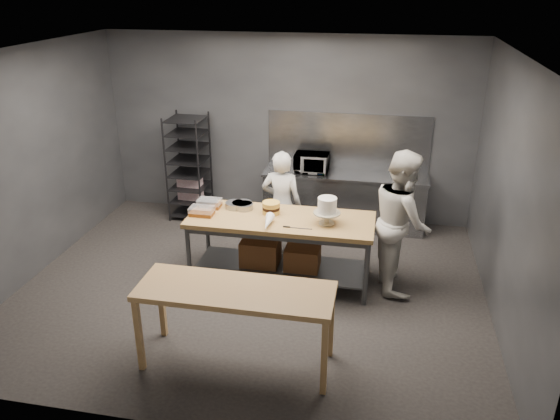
% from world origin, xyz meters
% --- Properties ---
extents(ground, '(6.00, 6.00, 0.00)m').
position_xyz_m(ground, '(0.00, 0.00, 0.00)').
color(ground, black).
rests_on(ground, ground).
extents(back_wall, '(6.00, 0.04, 3.00)m').
position_xyz_m(back_wall, '(0.00, 2.50, 1.50)').
color(back_wall, '#4C4F54').
rests_on(back_wall, ground).
extents(work_table, '(2.40, 0.90, 0.92)m').
position_xyz_m(work_table, '(0.32, 0.27, 0.57)').
color(work_table, olive).
rests_on(work_table, ground).
extents(near_counter, '(2.00, 0.70, 0.90)m').
position_xyz_m(near_counter, '(0.21, -1.51, 0.81)').
color(near_counter, '#9E7441').
rests_on(near_counter, ground).
extents(back_counter, '(2.60, 0.60, 0.90)m').
position_xyz_m(back_counter, '(1.00, 2.18, 0.45)').
color(back_counter, slate).
rests_on(back_counter, ground).
extents(splashback_panel, '(2.60, 0.02, 0.90)m').
position_xyz_m(splashback_panel, '(1.00, 2.48, 1.35)').
color(splashback_panel, slate).
rests_on(splashback_panel, back_counter).
extents(speed_rack, '(0.61, 0.66, 1.75)m').
position_xyz_m(speed_rack, '(-1.58, 2.10, 0.86)').
color(speed_rack, black).
rests_on(speed_rack, ground).
extents(chef_behind, '(0.59, 0.41, 1.58)m').
position_xyz_m(chef_behind, '(0.20, 0.99, 0.79)').
color(chef_behind, silver).
rests_on(chef_behind, ground).
extents(chef_right, '(0.86, 1.02, 1.86)m').
position_xyz_m(chef_right, '(1.86, 0.43, 0.93)').
color(chef_right, silver).
rests_on(chef_right, ground).
extents(microwave, '(0.54, 0.37, 0.30)m').
position_xyz_m(microwave, '(0.46, 2.18, 1.05)').
color(microwave, black).
rests_on(microwave, back_counter).
extents(frosted_cake_stand, '(0.34, 0.34, 0.35)m').
position_xyz_m(frosted_cake_stand, '(0.94, 0.19, 1.14)').
color(frosted_cake_stand, '#B2AA8F').
rests_on(frosted_cake_stand, work_table).
extents(layer_cake, '(0.23, 0.23, 0.16)m').
position_xyz_m(layer_cake, '(0.18, 0.37, 1.00)').
color(layer_cake, '#EDC04B').
rests_on(layer_cake, work_table).
extents(cake_pans, '(0.79, 0.31, 0.07)m').
position_xyz_m(cake_pans, '(-0.40, 0.47, 0.96)').
color(cake_pans, gray).
rests_on(cake_pans, work_table).
extents(piping_bag, '(0.14, 0.39, 0.12)m').
position_xyz_m(piping_bag, '(0.23, -0.05, 0.98)').
color(piping_bag, white).
rests_on(piping_bag, work_table).
extents(offset_spatula, '(0.36, 0.02, 0.02)m').
position_xyz_m(offset_spatula, '(0.55, -0.02, 0.93)').
color(offset_spatula, slate).
rests_on(offset_spatula, work_table).
extents(pastry_clamshells, '(0.32, 0.49, 0.11)m').
position_xyz_m(pastry_clamshells, '(-0.68, 0.29, 0.98)').
color(pastry_clamshells, '#A86621').
rests_on(pastry_clamshells, work_table).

